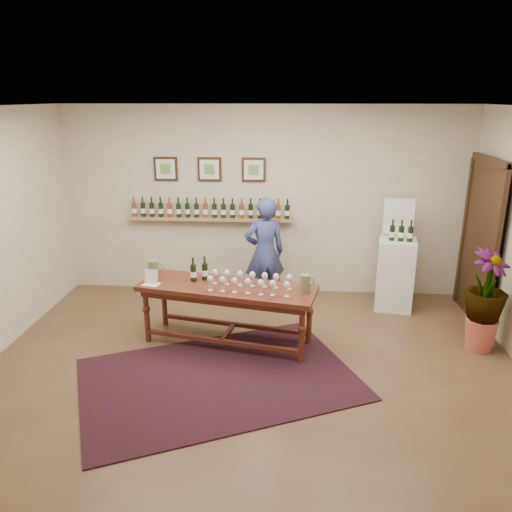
# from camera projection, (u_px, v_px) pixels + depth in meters

# --- Properties ---
(ground) EXTENTS (6.00, 6.00, 0.00)m
(ground) POSITION_uv_depth(u_px,v_px,m) (251.00, 374.00, 5.47)
(ground) COLOR #543425
(ground) RESTS_ON ground
(room_shell) EXTENTS (6.00, 6.00, 6.00)m
(room_shell) POSITION_uv_depth(u_px,v_px,m) (417.00, 234.00, 6.75)
(room_shell) COLOR beige
(room_shell) RESTS_ON ground
(rug) EXTENTS (3.38, 2.90, 0.02)m
(rug) POSITION_uv_depth(u_px,v_px,m) (219.00, 379.00, 5.36)
(rug) COLOR #43120C
(rug) RESTS_ON ground
(tasting_table) EXTENTS (2.21, 1.10, 0.75)m
(tasting_table) POSITION_uv_depth(u_px,v_px,m) (227.00, 295.00, 5.97)
(tasting_table) COLOR #492112
(tasting_table) RESTS_ON ground
(table_glasses) EXTENTS (1.41, 0.49, 0.19)m
(table_glasses) POSITION_uv_depth(u_px,v_px,m) (250.00, 282.00, 5.79)
(table_glasses) COLOR silver
(table_glasses) RESTS_ON tasting_table
(table_bottles) EXTENTS (0.30, 0.20, 0.30)m
(table_bottles) POSITION_uv_depth(u_px,v_px,m) (199.00, 269.00, 6.06)
(table_bottles) COLOR black
(table_bottles) RESTS_ON tasting_table
(pitcher_left) EXTENTS (0.17, 0.17, 0.23)m
(pitcher_left) POSITION_uv_depth(u_px,v_px,m) (154.00, 269.00, 6.15)
(pitcher_left) COLOR #606A42
(pitcher_left) RESTS_ON tasting_table
(pitcher_right) EXTENTS (0.17, 0.17, 0.21)m
(pitcher_right) POSITION_uv_depth(u_px,v_px,m) (305.00, 284.00, 5.71)
(pitcher_right) COLOR #606A42
(pitcher_right) RESTS_ON tasting_table
(menu_card) EXTENTS (0.22, 0.18, 0.18)m
(menu_card) POSITION_uv_depth(u_px,v_px,m) (151.00, 277.00, 5.96)
(menu_card) COLOR white
(menu_card) RESTS_ON tasting_table
(display_pedestal) EXTENTS (0.59, 0.59, 1.01)m
(display_pedestal) POSITION_uv_depth(u_px,v_px,m) (395.00, 274.00, 7.04)
(display_pedestal) COLOR silver
(display_pedestal) RESTS_ON ground
(pedestal_bottles) EXTENTS (0.32, 0.14, 0.31)m
(pedestal_bottles) POSITION_uv_depth(u_px,v_px,m) (401.00, 230.00, 6.79)
(pedestal_bottles) COLOR black
(pedestal_bottles) RESTS_ON display_pedestal
(info_sign) EXTENTS (0.41, 0.10, 0.57)m
(info_sign) POSITION_uv_depth(u_px,v_px,m) (399.00, 217.00, 6.97)
(info_sign) COLOR white
(info_sign) RESTS_ON display_pedestal
(potted_plant) EXTENTS (0.78, 0.78, 1.07)m
(potted_plant) POSITION_uv_depth(u_px,v_px,m) (485.00, 301.00, 5.81)
(potted_plant) COLOR #B7513D
(potted_plant) RESTS_ON ground
(person) EXTENTS (0.67, 0.54, 1.59)m
(person) POSITION_uv_depth(u_px,v_px,m) (265.00, 253.00, 7.03)
(person) COLOR navy
(person) RESTS_ON ground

